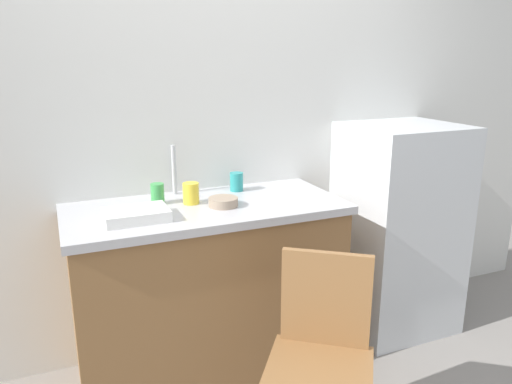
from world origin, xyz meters
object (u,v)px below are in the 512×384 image
object	(u,v)px
cup_teal	(237,182)
dish_tray	(136,215)
refrigerator	(398,228)
chair	(321,358)
cup_green	(158,194)
cup_yellow	(191,193)
terracotta_bowl	(223,202)

from	to	relation	value
cup_teal	dish_tray	bearing A→B (deg)	-153.84
refrigerator	cup_teal	world-z (taller)	refrigerator
chair	cup_green	size ratio (longest dim) A/B	8.68
dish_tray	cup_green	world-z (taller)	cup_green
dish_tray	cup_teal	world-z (taller)	cup_teal
cup_yellow	chair	bearing A→B (deg)	-72.21
chair	cup_green	distance (m)	1.10
dish_tray	cup_green	bearing A→B (deg)	56.22
chair	cup_yellow	size ratio (longest dim) A/B	8.48
refrigerator	terracotta_bowl	xyz separation A→B (m)	(-1.14, -0.07, 0.32)
cup_yellow	cup_green	size ratio (longest dim) A/B	1.02
cup_green	cup_teal	world-z (taller)	cup_green
chair	dish_tray	xyz separation A→B (m)	(-0.56, 0.68, 0.45)
cup_teal	cup_green	bearing A→B (deg)	-170.18
cup_green	chair	bearing A→B (deg)	-64.80
refrigerator	cup_green	distance (m)	1.47
cup_yellow	terracotta_bowl	bearing A→B (deg)	-38.33
refrigerator	cup_teal	distance (m)	1.05
cup_yellow	cup_teal	distance (m)	0.32
chair	cup_teal	bearing A→B (deg)	125.10
cup_green	cup_teal	bearing A→B (deg)	9.82
dish_tray	terracotta_bowl	size ratio (longest dim) A/B	1.95
chair	cup_yellow	xyz separation A→B (m)	(-0.27, 0.84, 0.48)
chair	cup_yellow	world-z (taller)	cup_yellow
dish_tray	cup_green	size ratio (longest dim) A/B	2.73
cup_green	terracotta_bowl	bearing A→B (deg)	-29.91
terracotta_bowl	cup_green	xyz separation A→B (m)	(-0.29, 0.16, 0.03)
chair	cup_yellow	bearing A→B (deg)	144.32
terracotta_bowl	cup_green	distance (m)	0.33
cup_green	cup_teal	size ratio (longest dim) A/B	1.03
chair	cup_teal	xyz separation A→B (m)	(0.02, 0.97, 0.48)
cup_yellow	cup_green	world-z (taller)	cup_yellow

